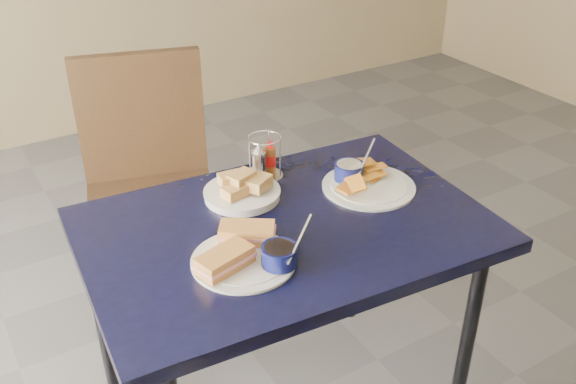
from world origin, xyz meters
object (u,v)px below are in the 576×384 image
plantain_plate (362,180)px  bread_basket (242,189)px  condiment_caddy (263,160)px  dining_table (286,246)px  sandwich_plate (247,252)px  chair_far (142,173)px

plantain_plate → bread_basket: size_ratio=1.27×
plantain_plate → condiment_caddy: size_ratio=2.04×
dining_table → sandwich_plate: 0.22m
sandwich_plate → plantain_plate: (0.47, 0.16, -0.01)m
bread_basket → condiment_caddy: (0.11, 0.08, 0.03)m
dining_table → plantain_plate: bearing=11.5°
dining_table → bread_basket: 0.21m
condiment_caddy → bread_basket: bearing=-146.1°
chair_far → plantain_plate: size_ratio=3.55×
sandwich_plate → condiment_caddy: (0.25, 0.35, 0.03)m
dining_table → condiment_caddy: condiment_caddy is taller
sandwich_plate → bread_basket: 0.31m
dining_table → condiment_caddy: size_ratio=8.36×
condiment_caddy → plantain_plate: bearing=-41.6°
bread_basket → condiment_caddy: 0.14m
dining_table → condiment_caddy: 0.30m
sandwich_plate → bread_basket: sandwich_plate is taller
chair_far → condiment_caddy: size_ratio=7.24×
bread_basket → condiment_caddy: condiment_caddy is taller
chair_far → bread_basket: (0.10, -0.63, 0.21)m
bread_basket → plantain_plate: bearing=-20.1°
plantain_plate → bread_basket: 0.36m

